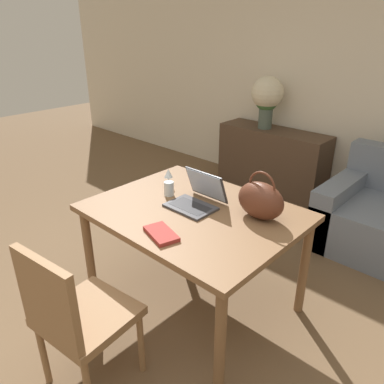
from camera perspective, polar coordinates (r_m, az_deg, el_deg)
name	(u,v)px	position (r m, az deg, el deg)	size (l,w,h in m)	color
ground_plane	(117,383)	(2.39, -11.35, -26.59)	(14.00, 14.00, 0.00)	brown
wall_back	(370,77)	(4.19, 25.46, 15.52)	(10.00, 0.06, 2.70)	beige
dining_table	(194,221)	(2.43, 0.28, -4.43)	(1.30, 1.01, 0.75)	brown
chair	(74,314)	(2.06, -17.49, -17.32)	(0.49, 0.49, 0.91)	olive
sideboard	(272,159)	(4.53, 12.07, 4.87)	(1.29, 0.40, 0.72)	#4C3828
laptop	(198,196)	(2.43, 0.91, -0.68)	(0.31, 0.30, 0.22)	#38383D
drinking_glass	(169,189)	(2.58, -3.54, 0.53)	(0.07, 0.07, 0.10)	silver
wine_glass	(168,174)	(2.68, -3.61, 2.68)	(0.06, 0.06, 0.14)	silver
handbag	(261,200)	(2.28, 10.42, -1.23)	(0.30, 0.18, 0.30)	#592D1E
flower_vase	(267,97)	(4.39, 11.38, 14.07)	(0.36, 0.36, 0.58)	#47564C
book	(161,234)	(2.12, -4.71, -6.35)	(0.25, 0.18, 0.02)	maroon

